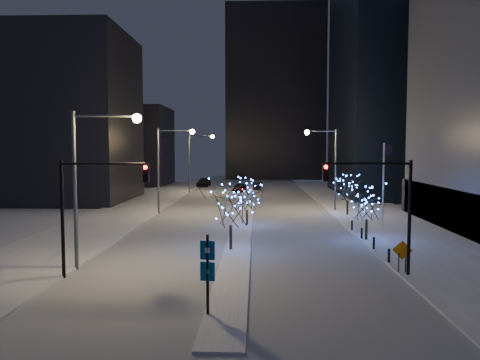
{
  "coord_description": "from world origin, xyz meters",
  "views": [
    {
      "loc": [
        1.39,
        -26.85,
        7.75
      ],
      "look_at": [
        0.02,
        12.48,
        5.0
      ],
      "focal_mm": 35.0,
      "sensor_mm": 36.0,
      "label": 1
    }
  ],
  "objects_px": {
    "car_near": "(239,188)",
    "car_far": "(204,183)",
    "car_mid": "(257,186)",
    "street_lamp_east": "(328,158)",
    "holiday_tree_median_near": "(231,205)",
    "street_lamp_w_near": "(91,167)",
    "street_lamp_w_far": "(195,155)",
    "holiday_tree_median_far": "(247,195)",
    "traffic_signal_west": "(88,199)",
    "holiday_tree_plaza_far": "(348,189)",
    "street_lamp_w_mid": "(167,158)",
    "construction_sign": "(402,253)",
    "holiday_tree_plaza_near": "(367,203)",
    "wayfinding_sign": "(208,267)",
    "traffic_signal_east": "(383,198)"
  },
  "relations": [
    {
      "from": "street_lamp_w_mid",
      "to": "holiday_tree_plaza_near",
      "type": "distance_m",
      "value": 24.96
    },
    {
      "from": "street_lamp_w_near",
      "to": "holiday_tree_plaza_near",
      "type": "xyz_separation_m",
      "value": [
        19.44,
        9.71,
        -3.36
      ]
    },
    {
      "from": "holiday_tree_median_far",
      "to": "wayfinding_sign",
      "type": "xyz_separation_m",
      "value": [
        -1.31,
        -24.83,
        -0.71
      ]
    },
    {
      "from": "street_lamp_w_far",
      "to": "wayfinding_sign",
      "type": "bearing_deg",
      "value": -82.03
    },
    {
      "from": "holiday_tree_plaza_far",
      "to": "street_lamp_w_far",
      "type": "bearing_deg",
      "value": 128.45
    },
    {
      "from": "car_near",
      "to": "holiday_tree_plaza_near",
      "type": "distance_m",
      "value": 43.69
    },
    {
      "from": "car_mid",
      "to": "holiday_tree_median_far",
      "type": "bearing_deg",
      "value": 89.47
    },
    {
      "from": "traffic_signal_east",
      "to": "holiday_tree_median_near",
      "type": "height_order",
      "value": "traffic_signal_east"
    },
    {
      "from": "holiday_tree_plaza_far",
      "to": "construction_sign",
      "type": "distance_m",
      "value": 24.58
    },
    {
      "from": "street_lamp_w_far",
      "to": "holiday_tree_plaza_far",
      "type": "xyz_separation_m",
      "value": [
        20.64,
        -26.0,
        -3.43
      ]
    },
    {
      "from": "street_lamp_w_far",
      "to": "holiday_tree_median_far",
      "type": "relative_size",
      "value": 1.97
    },
    {
      "from": "holiday_tree_median_near",
      "to": "holiday_tree_median_far",
      "type": "relative_size",
      "value": 1.02
    },
    {
      "from": "street_lamp_w_mid",
      "to": "construction_sign",
      "type": "height_order",
      "value": "street_lamp_w_mid"
    },
    {
      "from": "car_mid",
      "to": "car_far",
      "type": "xyz_separation_m",
      "value": [
        -10.5,
        6.18,
        0.14
      ]
    },
    {
      "from": "wayfinding_sign",
      "to": "car_mid",
      "type": "bearing_deg",
      "value": 98.68
    },
    {
      "from": "car_mid",
      "to": "car_far",
      "type": "distance_m",
      "value": 12.18
    },
    {
      "from": "car_near",
      "to": "car_far",
      "type": "relative_size",
      "value": 0.85
    },
    {
      "from": "street_lamp_w_far",
      "to": "traffic_signal_east",
      "type": "xyz_separation_m",
      "value": [
        17.88,
        -51.0,
        -1.74
      ]
    },
    {
      "from": "holiday_tree_plaza_near",
      "to": "car_near",
      "type": "bearing_deg",
      "value": 105.96
    },
    {
      "from": "car_mid",
      "to": "wayfinding_sign",
      "type": "distance_m",
      "value": 64.94
    },
    {
      "from": "street_lamp_w_far",
      "to": "car_near",
      "type": "distance_m",
      "value": 9.52
    },
    {
      "from": "traffic_signal_west",
      "to": "holiday_tree_plaza_far",
      "type": "distance_m",
      "value": 32.94
    },
    {
      "from": "street_lamp_w_mid",
      "to": "street_lamp_w_far",
      "type": "xyz_separation_m",
      "value": [
        0.0,
        25.0,
        0.0
      ]
    },
    {
      "from": "traffic_signal_west",
      "to": "car_far",
      "type": "height_order",
      "value": "traffic_signal_west"
    },
    {
      "from": "street_lamp_w_far",
      "to": "car_mid",
      "type": "height_order",
      "value": "street_lamp_w_far"
    },
    {
      "from": "car_far",
      "to": "holiday_tree_plaza_far",
      "type": "distance_m",
      "value": 44.26
    },
    {
      "from": "street_lamp_w_near",
      "to": "traffic_signal_east",
      "type": "bearing_deg",
      "value": -3.21
    },
    {
      "from": "holiday_tree_median_near",
      "to": "traffic_signal_west",
      "type": "bearing_deg",
      "value": -136.39
    },
    {
      "from": "street_lamp_east",
      "to": "holiday_tree_median_near",
      "type": "bearing_deg",
      "value": -115.25
    },
    {
      "from": "car_near",
      "to": "holiday_tree_median_near",
      "type": "height_order",
      "value": "holiday_tree_median_near"
    },
    {
      "from": "traffic_signal_west",
      "to": "holiday_tree_plaza_far",
      "type": "relative_size",
      "value": 1.57
    },
    {
      "from": "construction_sign",
      "to": "holiday_tree_plaza_near",
      "type": "bearing_deg",
      "value": 106.75
    },
    {
      "from": "holiday_tree_plaza_far",
      "to": "holiday_tree_median_near",
      "type": "bearing_deg",
      "value": -123.5
    },
    {
      "from": "street_lamp_w_mid",
      "to": "car_far",
      "type": "bearing_deg",
      "value": 90.09
    },
    {
      "from": "street_lamp_w_near",
      "to": "holiday_tree_plaza_near",
      "type": "height_order",
      "value": "street_lamp_w_near"
    },
    {
      "from": "street_lamp_w_mid",
      "to": "car_near",
      "type": "relative_size",
      "value": 2.13
    },
    {
      "from": "car_far",
      "to": "street_lamp_w_near",
      "type": "bearing_deg",
      "value": -85.78
    },
    {
      "from": "holiday_tree_plaza_far",
      "to": "street_lamp_east",
      "type": "bearing_deg",
      "value": 112.07
    },
    {
      "from": "holiday_tree_median_near",
      "to": "construction_sign",
      "type": "height_order",
      "value": "holiday_tree_median_near"
    },
    {
      "from": "holiday_tree_median_far",
      "to": "construction_sign",
      "type": "height_order",
      "value": "holiday_tree_median_far"
    },
    {
      "from": "street_lamp_w_near",
      "to": "car_near",
      "type": "bearing_deg",
      "value": 81.81
    },
    {
      "from": "street_lamp_w_mid",
      "to": "holiday_tree_median_far",
      "type": "relative_size",
      "value": 1.97
    },
    {
      "from": "car_far",
      "to": "traffic_signal_west",
      "type": "bearing_deg",
      "value": -85.34
    },
    {
      "from": "car_near",
      "to": "holiday_tree_median_far",
      "type": "distance_m",
      "value": 34.96
    },
    {
      "from": "traffic_signal_west",
      "to": "car_near",
      "type": "xyz_separation_m",
      "value": [
        6.94,
        53.66,
        -3.96
      ]
    },
    {
      "from": "street_lamp_w_mid",
      "to": "car_far",
      "type": "height_order",
      "value": "street_lamp_w_mid"
    },
    {
      "from": "street_lamp_east",
      "to": "car_mid",
      "type": "distance_m",
      "value": 30.68
    },
    {
      "from": "traffic_signal_west",
      "to": "construction_sign",
      "type": "height_order",
      "value": "traffic_signal_west"
    },
    {
      "from": "car_far",
      "to": "holiday_tree_plaza_far",
      "type": "bearing_deg",
      "value": -57.91
    },
    {
      "from": "street_lamp_w_near",
      "to": "street_lamp_east",
      "type": "distance_m",
      "value": 33.85
    }
  ]
}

